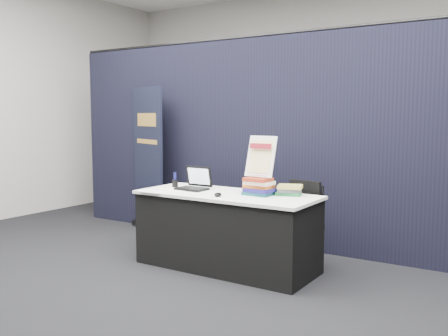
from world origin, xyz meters
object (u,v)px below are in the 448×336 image
at_px(book_stack_tall, 259,186).
at_px(info_sign, 261,157).
at_px(display_table, 227,231).
at_px(laptop, 194,184).
at_px(stacking_chair, 298,221).
at_px(pullup_banner, 148,168).
at_px(book_stack_short, 289,190).

bearing_deg(book_stack_tall, info_sign, 90.00).
xyz_separation_m(display_table, info_sign, (0.33, 0.10, 0.74)).
relative_size(laptop, stacking_chair, 0.35).
relative_size(pullup_banner, stacking_chair, 2.16).
distance_m(display_table, book_stack_tall, 0.57).
bearing_deg(display_table, pullup_banner, 154.80).
bearing_deg(laptop, book_stack_tall, 3.15).
height_order(book_stack_short, pullup_banner, pullup_banner).
bearing_deg(info_sign, display_table, -159.75).
bearing_deg(stacking_chair, info_sign, -127.10).
xyz_separation_m(display_table, laptop, (-0.42, 0.03, 0.43)).
bearing_deg(display_table, info_sign, 16.64).
xyz_separation_m(display_table, book_stack_tall, (0.33, 0.07, 0.46)).
bearing_deg(pullup_banner, info_sign, 2.57).
xyz_separation_m(book_stack_short, stacking_chair, (0.04, 0.12, -0.32)).
xyz_separation_m(info_sign, stacking_chair, (0.29, 0.23, -0.63)).
bearing_deg(stacking_chair, display_table, -137.48).
bearing_deg(book_stack_short, stacking_chair, 70.19).
bearing_deg(pullup_banner, book_stack_tall, 1.82).
bearing_deg(display_table, stacking_chair, 28.06).
distance_m(book_stack_tall, book_stack_short, 0.29).
relative_size(book_stack_short, info_sign, 0.69).
height_order(display_table, info_sign, info_sign).
relative_size(display_table, laptop, 5.89).
distance_m(book_stack_short, pullup_banner, 2.40).
height_order(book_stack_short, info_sign, info_sign).
xyz_separation_m(laptop, book_stack_tall, (0.74, 0.04, 0.03)).
xyz_separation_m(book_stack_short, pullup_banner, (-2.32, 0.61, 0.03)).
relative_size(info_sign, stacking_chair, 0.47).
xyz_separation_m(laptop, info_sign, (0.74, 0.07, 0.31)).
distance_m(book_stack_tall, stacking_chair, 0.53).
bearing_deg(laptop, stacking_chair, 16.38).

